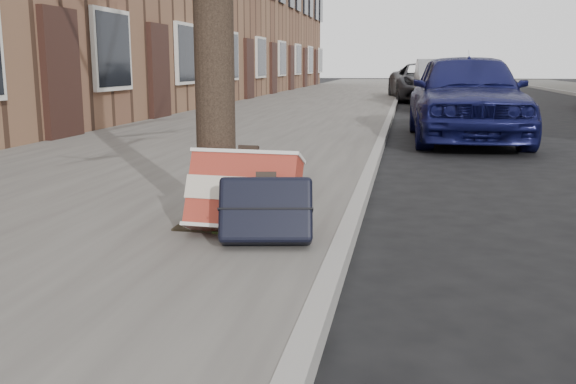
% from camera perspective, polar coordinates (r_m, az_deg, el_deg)
% --- Properties ---
extents(ground, '(120.00, 120.00, 0.00)m').
position_cam_1_polar(ground, '(3.58, 24.12, -9.96)').
color(ground, black).
rests_on(ground, ground).
extents(near_sidewalk, '(5.00, 70.00, 0.12)m').
position_cam_1_polar(near_sidewalk, '(18.51, 1.72, 7.58)').
color(near_sidewalk, slate).
rests_on(near_sidewalk, ground).
extents(dirt_patch, '(0.85, 0.85, 0.02)m').
position_cam_1_polar(dirt_patch, '(4.73, -3.69, -2.35)').
color(dirt_patch, black).
rests_on(dirt_patch, near_sidewalk).
extents(suitcase_red, '(0.76, 0.45, 0.56)m').
position_cam_1_polar(suitcase_red, '(4.26, -3.95, -0.08)').
color(suitcase_red, maroon).
rests_on(suitcase_red, near_sidewalk).
extents(suitcase_navy, '(0.63, 0.44, 0.45)m').
position_cam_1_polar(suitcase_navy, '(4.00, -1.98, -1.61)').
color(suitcase_navy, black).
rests_on(suitcase_navy, near_sidewalk).
extents(car_near_front, '(1.88, 4.39, 1.48)m').
position_cam_1_polar(car_near_front, '(11.08, 15.51, 8.26)').
color(car_near_front, '#101347').
rests_on(car_near_front, ground).
extents(car_near_mid, '(1.63, 4.30, 1.40)m').
position_cam_1_polar(car_near_mid, '(18.78, 13.64, 9.29)').
color(car_near_mid, '#989B9F').
rests_on(car_near_mid, ground).
extents(car_near_back, '(2.69, 4.91, 1.30)m').
position_cam_1_polar(car_near_back, '(23.04, 12.05, 9.54)').
color(car_near_back, '#343439').
rests_on(car_near_back, ground).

